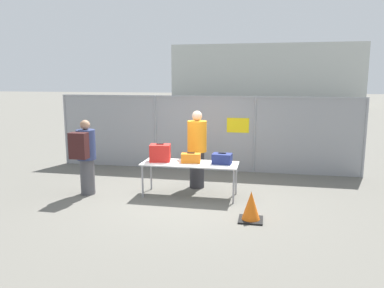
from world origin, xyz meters
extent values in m
plane|color=#605E56|center=(0.00, 0.00, 0.00)|extent=(120.00, 120.00, 0.00)
cylinder|color=gray|center=(-4.19, 2.46, 1.04)|extent=(0.07, 0.07, 2.08)
cylinder|color=gray|center=(-1.40, 2.46, 1.04)|extent=(0.07, 0.07, 2.08)
cylinder|color=gray|center=(1.40, 2.46, 1.04)|extent=(0.07, 0.07, 2.08)
cylinder|color=gray|center=(4.19, 2.46, 1.04)|extent=(0.07, 0.07, 2.08)
cube|color=gray|center=(0.00, 2.46, 1.04)|extent=(8.37, 0.01, 2.08)
cube|color=gray|center=(0.00, 2.46, 2.05)|extent=(8.37, 0.04, 0.04)
cube|color=yellow|center=(0.94, 2.45, 1.29)|extent=(0.60, 0.01, 0.40)
cube|color=silver|center=(0.11, 0.05, 0.73)|extent=(2.08, 0.74, 0.02)
cylinder|color=#99999E|center=(-0.87, -0.26, 0.36)|extent=(0.04, 0.04, 0.71)
cylinder|color=#99999E|center=(1.08, -0.26, 0.36)|extent=(0.04, 0.04, 0.71)
cylinder|color=#99999E|center=(-0.87, 0.36, 0.36)|extent=(0.04, 0.04, 0.71)
cylinder|color=#99999E|center=(1.08, 0.36, 0.36)|extent=(0.04, 0.04, 0.71)
cube|color=red|center=(-0.57, 0.09, 0.93)|extent=(0.49, 0.39, 0.37)
cube|color=black|center=(-0.57, 0.09, 1.13)|extent=(0.16, 0.05, 0.02)
cube|color=orange|center=(0.12, 0.08, 0.84)|extent=(0.44, 0.27, 0.20)
cube|color=black|center=(0.12, 0.08, 0.95)|extent=(0.16, 0.04, 0.02)
cube|color=navy|center=(0.79, 0.12, 0.85)|extent=(0.42, 0.32, 0.22)
cube|color=black|center=(0.79, 0.12, 0.97)|extent=(0.16, 0.03, 0.02)
cylinder|color=#4C4C51|center=(-2.15, -0.25, 0.39)|extent=(0.31, 0.31, 0.79)
cylinder|color=navy|center=(-2.15, -0.25, 1.11)|extent=(0.41, 0.41, 0.66)
sphere|color=#A57A5B|center=(-2.15, -0.25, 1.55)|extent=(0.21, 0.21, 0.21)
cube|color=#381919|center=(-2.15, -0.57, 1.15)|extent=(0.37, 0.23, 0.55)
cylinder|color=#2D2D33|center=(0.13, 0.73, 0.43)|extent=(0.34, 0.34, 0.86)
cylinder|color=orange|center=(0.13, 0.73, 1.22)|extent=(0.45, 0.45, 0.72)
sphere|color=beige|center=(0.13, 0.73, 1.69)|extent=(0.23, 0.23, 0.23)
cube|color=white|center=(1.67, 4.58, 0.40)|extent=(3.06, 1.25, 0.45)
sphere|color=black|center=(1.13, 3.89, 0.32)|extent=(0.63, 0.63, 0.63)
sphere|color=black|center=(1.13, 5.27, 0.32)|extent=(0.63, 0.63, 0.63)
cylinder|color=#59595B|center=(-0.40, 4.58, 0.22)|extent=(1.07, 0.06, 0.06)
cube|color=#B2B7B2|center=(1.42, 32.27, 2.88)|extent=(17.86, 8.23, 5.76)
cube|color=black|center=(1.48, -1.15, 0.01)|extent=(0.44, 0.44, 0.03)
cone|color=orange|center=(1.48, -1.15, 0.27)|extent=(0.35, 0.35, 0.55)
camera|label=1|loc=(1.70, -7.67, 2.53)|focal=35.00mm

